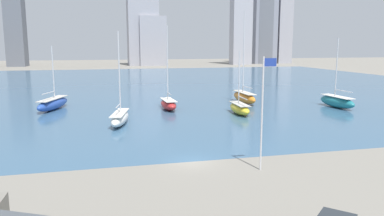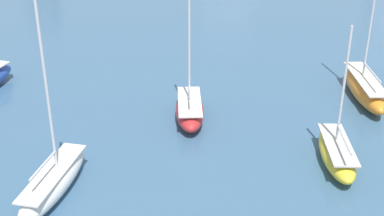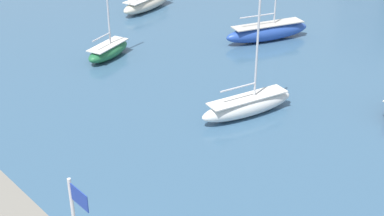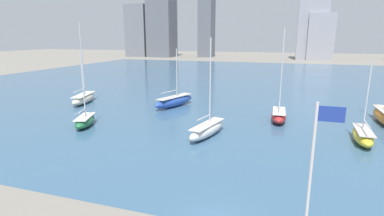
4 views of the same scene
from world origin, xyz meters
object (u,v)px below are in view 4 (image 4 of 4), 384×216
sailboat_green (85,121)px  flag_pole (310,194)px  sailboat_cream (84,98)px  sailboat_red (279,115)px  sailboat_blue (174,101)px  sailboat_yellow (363,135)px  sailboat_white (207,129)px

sailboat_green → flag_pole: bearing=-55.3°
sailboat_cream → sailboat_red: size_ratio=1.11×
flag_pole → sailboat_red: (-2.51, 32.51, -4.43)m
sailboat_blue → sailboat_green: size_ratio=1.01×
sailboat_red → sailboat_green: sailboat_red is taller
flag_pole → sailboat_yellow: (7.72, 25.78, -4.50)m
sailboat_yellow → flag_pole: bearing=-104.8°
sailboat_white → sailboat_green: size_ratio=1.20×
sailboat_red → sailboat_blue: bearing=164.6°
sailboat_blue → flag_pole: bearing=-41.0°
sailboat_white → sailboat_red: 13.39m
flag_pole → sailboat_white: 25.25m
flag_pole → sailboat_cream: 52.47m
flag_pole → sailboat_red: 32.91m
sailboat_red → sailboat_white: bearing=-132.1°
sailboat_yellow → sailboat_white: bearing=-167.4°
sailboat_blue → sailboat_green: bearing=-96.8°
sailboat_yellow → sailboat_blue: bearing=161.0°
sailboat_white → flag_pole: bearing=-51.1°
sailboat_green → sailboat_cream: bearing=108.5°
sailboat_white → sailboat_cream: size_ratio=0.82×
sailboat_white → sailboat_yellow: bearing=23.0°
sailboat_yellow → sailboat_red: size_ratio=0.71×
sailboat_yellow → sailboat_blue: 31.32m
sailboat_yellow → sailboat_red: 12.26m
sailboat_white → sailboat_red: bearing=62.5°
sailboat_white → sailboat_green: (-18.10, -1.28, -0.10)m
sailboat_green → sailboat_white: bearing=-15.6°
flag_pole → sailboat_cream: (-39.57, 34.16, -4.42)m
sailboat_yellow → sailboat_green: bearing=-170.7°
flag_pole → sailboat_red: size_ratio=0.71×
sailboat_cream → sailboat_blue: (18.05, 2.81, 0.04)m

